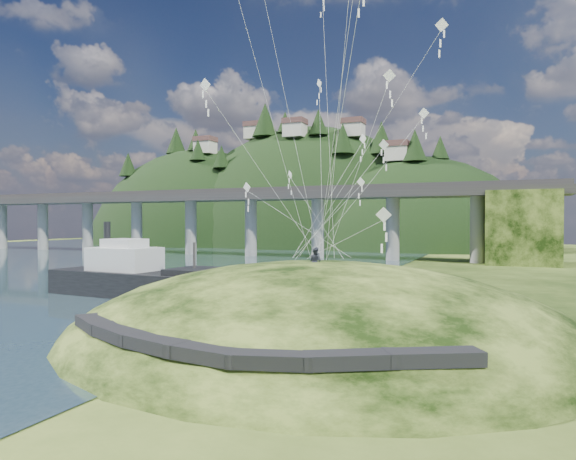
% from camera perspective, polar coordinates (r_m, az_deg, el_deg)
% --- Properties ---
extents(ground, '(320.00, 320.00, 0.00)m').
position_cam_1_polar(ground, '(36.35, -9.73, -11.21)').
color(ground, black).
rests_on(ground, ground).
extents(grass_hill, '(36.00, 32.00, 13.00)m').
position_cam_1_polar(grass_hill, '(35.02, 3.58, -14.20)').
color(grass_hill, black).
rests_on(grass_hill, ground).
extents(footpath, '(22.29, 5.84, 0.83)m').
position_cam_1_polar(footpath, '(23.98, -7.29, -12.50)').
color(footpath, black).
rests_on(footpath, ground).
extents(bridge, '(160.00, 11.00, 15.00)m').
position_cam_1_polar(bridge, '(109.90, -1.56, 2.05)').
color(bridge, '#2D2B2B').
rests_on(bridge, ground).
extents(far_ridge, '(153.00, 70.00, 94.50)m').
position_cam_1_polar(far_ridge, '(165.20, 0.56, -4.25)').
color(far_ridge, black).
rests_on(far_ridge, ground).
extents(work_barge, '(22.15, 7.43, 7.63)m').
position_cam_1_polar(work_barge, '(54.15, -15.73, -5.15)').
color(work_barge, black).
rests_on(work_barge, ground).
extents(wooden_dock, '(15.01, 7.87, 1.09)m').
position_cam_1_polar(wooden_dock, '(45.38, -10.91, -8.15)').
color(wooden_dock, '#3A1F17').
rests_on(wooden_dock, ground).
extents(kite_flyers, '(1.63, 3.07, 1.86)m').
position_cam_1_polar(kite_flyers, '(34.68, 3.10, -1.98)').
color(kite_flyers, '#272934').
rests_on(kite_flyers, ground).
extents(kite_swarm, '(17.98, 17.55, 19.45)m').
position_cam_1_polar(kite_swarm, '(35.83, 4.21, 16.07)').
color(kite_swarm, white).
rests_on(kite_swarm, ground).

